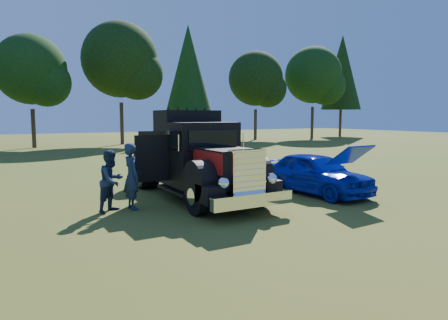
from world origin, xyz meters
TOP-DOWN VIEW (x-y plane):
  - ground at (0.00, 0.00)m, footprint 120.00×120.00m
  - treeline at (-2.56, 27.41)m, footprint 72.10×24.04m
  - diamond_t_truck at (-1.02, 2.54)m, footprint 3.37×7.16m
  - hotrod_coupe at (3.07, 1.20)m, footprint 2.05×4.49m
  - spectator_near at (-3.44, 2.10)m, footprint 0.51×0.75m
  - spectator_far at (-4.03, 2.15)m, footprint 1.12×1.07m

SIDE VIEW (x-z plane):
  - ground at x=0.00m, z-range 0.00..0.00m
  - hotrod_coupe at x=3.07m, z-range -0.19..1.70m
  - spectator_far at x=-4.03m, z-range 0.00..1.82m
  - spectator_near at x=-3.44m, z-range 0.00..2.01m
  - diamond_t_truck at x=-1.02m, z-range -0.22..2.78m
  - treeline at x=-2.56m, z-range 0.78..14.62m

